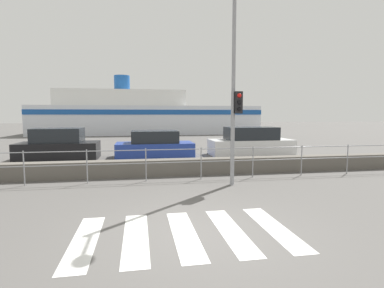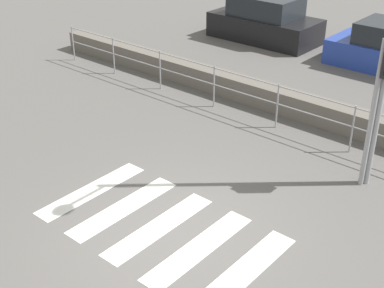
% 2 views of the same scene
% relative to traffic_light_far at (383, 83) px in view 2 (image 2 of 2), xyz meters
% --- Properties ---
extents(ground_plane, '(160.00, 160.00, 0.00)m').
position_rel_traffic_light_far_xyz_m(ground_plane, '(-1.82, -3.59, -2.17)').
color(ground_plane, '#565451').
extents(crosswalk, '(4.05, 2.40, 0.01)m').
position_rel_traffic_light_far_xyz_m(crosswalk, '(-2.17, -3.59, -2.16)').
color(crosswalk, silver).
rests_on(crosswalk, ground_plane).
extents(seawall, '(18.97, 0.55, 0.59)m').
position_rel_traffic_light_far_xyz_m(seawall, '(-1.82, 1.96, -1.87)').
color(seawall, '#605B54').
rests_on(seawall, ground_plane).
extents(harbor_fence, '(17.11, 0.04, 1.11)m').
position_rel_traffic_light_far_xyz_m(harbor_fence, '(-1.82, 1.09, -1.43)').
color(harbor_fence, gray).
rests_on(harbor_fence, ground_plane).
extents(traffic_light_far, '(0.34, 0.32, 2.95)m').
position_rel_traffic_light_far_xyz_m(traffic_light_far, '(0.00, 0.00, 0.00)').
color(traffic_light_far, gray).
rests_on(traffic_light_far, ground_plane).
extents(parked_car_black, '(3.83, 1.82, 1.57)m').
position_rel_traffic_light_far_xyz_m(parked_car_black, '(-6.96, 6.87, -1.50)').
color(parked_car_black, black).
rests_on(parked_car_black, ground_plane).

